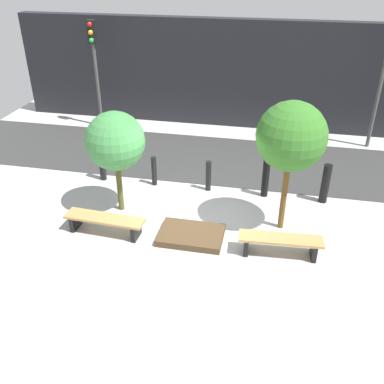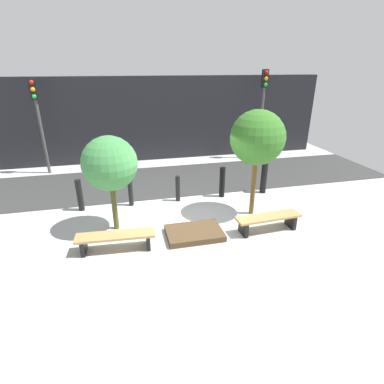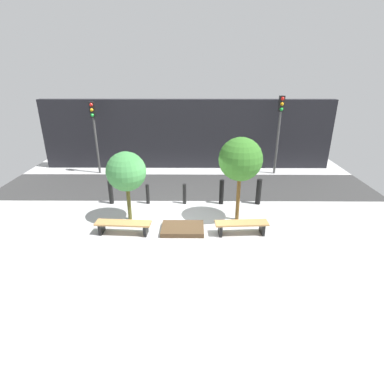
# 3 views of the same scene
# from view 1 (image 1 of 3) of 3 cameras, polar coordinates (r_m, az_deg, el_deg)

# --- Properties ---
(ground_plane) EXTENTS (18.00, 18.00, 0.00)m
(ground_plane) POSITION_cam_1_polar(r_m,az_deg,el_deg) (10.53, 0.45, -4.55)
(ground_plane) COLOR #B3B3B3
(road_strip) EXTENTS (18.00, 3.53, 0.01)m
(road_strip) POSITION_cam_1_polar(r_m,az_deg,el_deg) (13.83, 3.59, 4.38)
(road_strip) COLOR #333333
(road_strip) RESTS_ON ground
(building_facade) EXTENTS (16.20, 0.50, 3.83)m
(building_facade) POSITION_cam_1_polar(r_m,az_deg,el_deg) (16.19, 5.57, 15.35)
(building_facade) COLOR black
(building_facade) RESTS_ON ground
(bench_left) EXTENTS (1.95, 0.56, 0.44)m
(bench_left) POSITION_cam_1_polar(r_m,az_deg,el_deg) (10.33, -11.55, -3.87)
(bench_left) COLOR black
(bench_left) RESTS_ON ground
(bench_right) EXTENTS (1.85, 0.55, 0.46)m
(bench_right) POSITION_cam_1_polar(r_m,az_deg,el_deg) (9.64, 11.68, -6.57)
(bench_right) COLOR black
(bench_right) RESTS_ON ground
(planter_bed) EXTENTS (1.50, 1.03, 0.16)m
(planter_bed) POSITION_cam_1_polar(r_m,az_deg,el_deg) (10.08, -0.12, -5.77)
(planter_bed) COLOR #4C3823
(planter_bed) RESTS_ON ground
(tree_behind_left_bench) EXTENTS (1.44, 1.44, 2.64)m
(tree_behind_left_bench) POSITION_cam_1_polar(r_m,az_deg,el_deg) (10.47, -10.20, 6.64)
(tree_behind_left_bench) COLOR #4D4B21
(tree_behind_left_bench) RESTS_ON ground
(tree_behind_right_bench) EXTENTS (1.56, 1.56, 3.16)m
(tree_behind_right_bench) POSITION_cam_1_polar(r_m,az_deg,el_deg) (9.61, 13.10, 7.16)
(tree_behind_right_bench) COLOR brown
(tree_behind_right_bench) RESTS_ON ground
(bollard_far_left) EXTENTS (0.19, 0.19, 1.02)m
(bollard_far_left) POSITION_cam_1_polar(r_m,az_deg,el_deg) (12.65, -11.91, 3.74)
(bollard_far_left) COLOR black
(bollard_far_left) RESTS_ON ground
(bollard_left) EXTENTS (0.15, 0.15, 0.85)m
(bollard_left) POSITION_cam_1_polar(r_m,az_deg,el_deg) (12.18, -5.07, 2.79)
(bollard_left) COLOR black
(bollard_left) RESTS_ON ground
(bollard_center) EXTENTS (0.15, 0.15, 0.88)m
(bollard_center) POSITION_cam_1_polar(r_m,az_deg,el_deg) (11.85, 2.20, 2.16)
(bollard_center) COLOR black
(bollard_center) RESTS_ON ground
(bollard_right) EXTENTS (0.19, 0.19, 1.06)m
(bollard_right) POSITION_cam_1_polar(r_m,az_deg,el_deg) (11.69, 9.77, 1.80)
(bollard_right) COLOR black
(bollard_right) RESTS_ON ground
(bollard_far_right) EXTENTS (0.22, 0.22, 1.09)m
(bollard_far_right) POSITION_cam_1_polar(r_m,az_deg,el_deg) (11.77, 17.36, 1.07)
(bollard_far_right) COLOR black
(bollard_far_right) RESTS_ON ground
(traffic_light_west) EXTENTS (0.28, 0.27, 3.79)m
(traffic_light_west) POSITION_cam_1_polar(r_m,az_deg,el_deg) (16.17, -12.91, 17.31)
(traffic_light_west) COLOR #484848
(traffic_light_west) RESTS_ON ground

